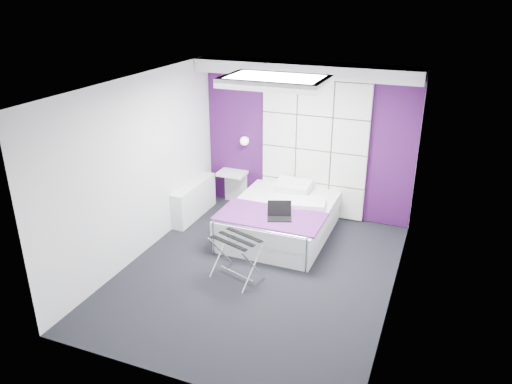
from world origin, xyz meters
TOP-DOWN VIEW (x-y plane):
  - floor at (0.00, 0.00)m, footprint 4.40×4.40m
  - ceiling at (0.00, 0.00)m, footprint 4.40×4.40m
  - wall_back at (0.00, 2.20)m, footprint 3.60×0.00m
  - wall_left at (-1.80, 0.00)m, footprint 0.00×4.40m
  - wall_right at (1.80, 0.00)m, footprint 0.00×4.40m
  - accent_wall at (0.00, 2.19)m, footprint 3.58×0.02m
  - soffit at (0.00, 1.95)m, footprint 3.58×0.50m
  - headboard at (0.15, 2.14)m, footprint 1.80×0.08m
  - skylight at (0.00, 0.60)m, footprint 1.36×0.86m
  - wall_lamp at (-1.05, 2.06)m, footprint 0.15×0.15m
  - radiator at (-1.69, 1.30)m, footprint 0.22×1.20m
  - bed at (-0.09, 1.19)m, footprint 1.58×1.90m
  - nightstand at (-1.29, 2.02)m, footprint 0.49×0.38m
  - luggage_rack at (-0.21, -0.24)m, footprint 0.62×0.46m
  - laptop at (0.07, 0.72)m, footprint 0.35×0.25m

SIDE VIEW (x-z plane):
  - floor at x=0.00m, z-range 0.00..0.00m
  - bed at x=-0.09m, z-range -0.05..0.62m
  - radiator at x=-1.69m, z-range 0.00..0.60m
  - luggage_rack at x=-0.21m, z-range 0.00..0.61m
  - laptop at x=0.07m, z-range 0.47..0.72m
  - nightstand at x=-1.29m, z-range 0.57..0.62m
  - headboard at x=0.15m, z-range 0.02..2.32m
  - wall_lamp at x=-1.05m, z-range 1.15..1.29m
  - wall_left at x=-1.80m, z-range -0.90..3.50m
  - wall_right at x=1.80m, z-range -0.90..3.50m
  - accent_wall at x=0.00m, z-range 0.01..2.59m
  - wall_back at x=0.00m, z-range -0.50..3.10m
  - soffit at x=0.00m, z-range 2.40..2.60m
  - skylight at x=0.00m, z-range 2.49..2.61m
  - ceiling at x=0.00m, z-range 2.60..2.60m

